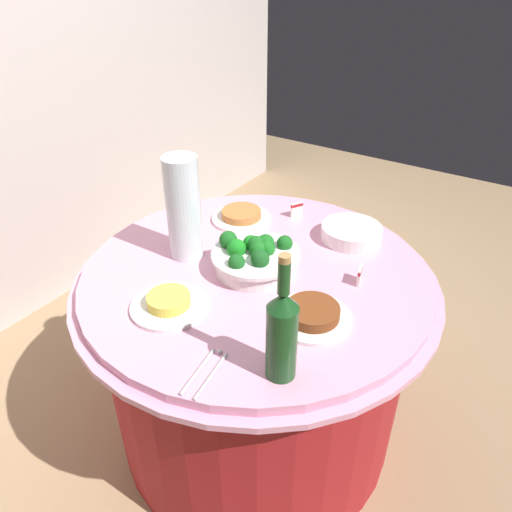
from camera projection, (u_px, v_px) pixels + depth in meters
ground_plane at (256, 422)px, 1.93m from camera, size 6.00×6.00×0.00m
buffet_table at (256, 353)px, 1.72m from camera, size 1.16×1.16×0.74m
broccoli_bowl at (255, 257)px, 1.51m from camera, size 0.28×0.28×0.11m
plate_stack at (351, 233)px, 1.67m from camera, size 0.21×0.21×0.05m
wine_bottle at (282, 332)px, 1.09m from camera, size 0.07×0.07×0.34m
decorative_fruit_vase at (184, 213)px, 1.52m from camera, size 0.11×0.11×0.34m
serving_tongs at (206, 371)px, 1.15m from camera, size 0.17×0.07×0.01m
food_plate_peanuts at (241, 216)px, 1.80m from camera, size 0.22×0.22×0.04m
food_plate_stir_fry at (312, 314)px, 1.31m from camera, size 0.22×0.22×0.04m
food_plate_fried_egg at (169, 303)px, 1.36m from camera, size 0.22×0.22×0.04m
label_placard_front at (297, 209)px, 1.82m from camera, size 0.05×0.03×0.05m
label_placard_mid at (360, 274)px, 1.45m from camera, size 0.05×0.02×0.05m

